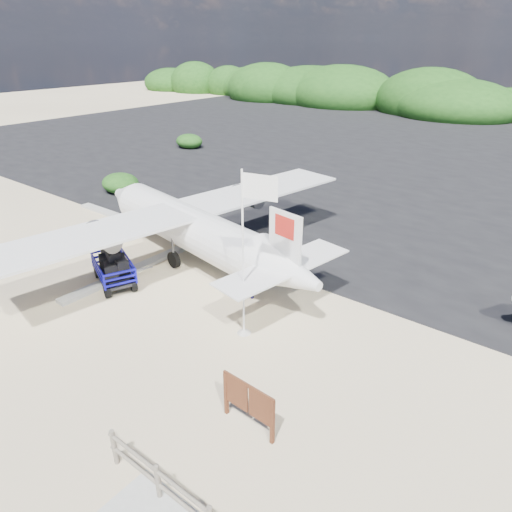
{
  "coord_description": "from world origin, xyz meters",
  "views": [
    {
      "loc": [
        10.18,
        -8.93,
        8.95
      ],
      "look_at": [
        0.71,
        3.21,
        1.58
      ],
      "focal_mm": 32.0,
      "sensor_mm": 36.0,
      "label": 1
    }
  ],
  "objects_px": {
    "aircraft_small": "(332,132)",
    "signboard": "(249,427)",
    "crew_b": "(255,265)",
    "flagpole": "(244,333)",
    "crew_a": "(248,277)",
    "crew_c": "(266,257)",
    "baggage_cart": "(116,284)"
  },
  "relations": [
    {
      "from": "aircraft_small",
      "to": "signboard",
      "type": "bearing_deg",
      "value": 94.36
    },
    {
      "from": "crew_b",
      "to": "aircraft_small",
      "type": "distance_m",
      "value": 34.37
    },
    {
      "from": "flagpole",
      "to": "crew_a",
      "type": "relative_size",
      "value": 3.27
    },
    {
      "from": "crew_a",
      "to": "aircraft_small",
      "type": "relative_size",
      "value": 0.22
    },
    {
      "from": "signboard",
      "to": "crew_c",
      "type": "height_order",
      "value": "crew_c"
    },
    {
      "from": "flagpole",
      "to": "aircraft_small",
      "type": "bearing_deg",
      "value": 114.91
    },
    {
      "from": "crew_a",
      "to": "crew_c",
      "type": "height_order",
      "value": "crew_a"
    },
    {
      "from": "crew_c",
      "to": "crew_b",
      "type": "bearing_deg",
      "value": 84.87
    },
    {
      "from": "flagpole",
      "to": "aircraft_small",
      "type": "height_order",
      "value": "flagpole"
    },
    {
      "from": "baggage_cart",
      "to": "signboard",
      "type": "relative_size",
      "value": 1.49
    },
    {
      "from": "flagpole",
      "to": "signboard",
      "type": "height_order",
      "value": "flagpole"
    },
    {
      "from": "flagpole",
      "to": "signboard",
      "type": "relative_size",
      "value": 3.24
    },
    {
      "from": "flagpole",
      "to": "crew_b",
      "type": "xyz_separation_m",
      "value": [
        -1.67,
        2.76,
        0.93
      ]
    },
    {
      "from": "flagpole",
      "to": "crew_a",
      "type": "bearing_deg",
      "value": 125.47
    },
    {
      "from": "signboard",
      "to": "aircraft_small",
      "type": "bearing_deg",
      "value": 118.8
    },
    {
      "from": "baggage_cart",
      "to": "crew_b",
      "type": "height_order",
      "value": "crew_b"
    },
    {
      "from": "crew_c",
      "to": "aircraft_small",
      "type": "bearing_deg",
      "value": -82.9
    },
    {
      "from": "signboard",
      "to": "crew_b",
      "type": "xyz_separation_m",
      "value": [
        -4.38,
        5.87,
        0.93
      ]
    },
    {
      "from": "crew_b",
      "to": "aircraft_small",
      "type": "height_order",
      "value": "crew_b"
    },
    {
      "from": "signboard",
      "to": "aircraft_small",
      "type": "xyz_separation_m",
      "value": [
        -18.52,
        37.18,
        0.0
      ]
    },
    {
      "from": "crew_b",
      "to": "crew_c",
      "type": "height_order",
      "value": "crew_b"
    },
    {
      "from": "crew_a",
      "to": "crew_b",
      "type": "bearing_deg",
      "value": -88.48
    },
    {
      "from": "crew_a",
      "to": "crew_c",
      "type": "relative_size",
      "value": 1.04
    },
    {
      "from": "baggage_cart",
      "to": "crew_c",
      "type": "height_order",
      "value": "crew_c"
    },
    {
      "from": "aircraft_small",
      "to": "crew_c",
      "type": "bearing_deg",
      "value": 92.57
    },
    {
      "from": "flagpole",
      "to": "crew_c",
      "type": "height_order",
      "value": "flagpole"
    },
    {
      "from": "flagpole",
      "to": "crew_c",
      "type": "relative_size",
      "value": 3.39
    },
    {
      "from": "crew_b",
      "to": "baggage_cart",
      "type": "bearing_deg",
      "value": 13.47
    },
    {
      "from": "signboard",
      "to": "crew_b",
      "type": "distance_m",
      "value": 7.38
    },
    {
      "from": "baggage_cart",
      "to": "flagpole",
      "type": "xyz_separation_m",
      "value": [
        6.23,
        0.56,
        0.0
      ]
    },
    {
      "from": "crew_c",
      "to": "flagpole",
      "type": "bearing_deg",
      "value": 99.04
    },
    {
      "from": "crew_a",
      "to": "crew_c",
      "type": "xyz_separation_m",
      "value": [
        -0.54,
        1.88,
        -0.03
      ]
    }
  ]
}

